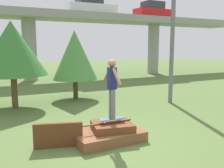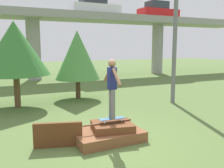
# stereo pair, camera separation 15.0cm
# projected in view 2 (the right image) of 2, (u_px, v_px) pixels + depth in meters

# --- Properties ---
(ground_plane) EXTENTS (80.00, 80.00, 0.00)m
(ground_plane) POSITION_uv_depth(u_px,v_px,m) (108.00, 140.00, 7.32)
(ground_plane) COLOR #567038
(scrap_pile) EXTENTS (2.00, 1.32, 0.56)m
(scrap_pile) POSITION_uv_depth(u_px,v_px,m) (109.00, 133.00, 7.30)
(scrap_pile) COLOR brown
(scrap_pile) RESTS_ON ground_plane
(scrap_plank_loose) EXTENTS (1.30, 0.47, 0.69)m
(scrap_plank_loose) POSITION_uv_depth(u_px,v_px,m) (58.00, 135.00, 6.79)
(scrap_plank_loose) COLOR #5B3319
(scrap_plank_loose) RESTS_ON ground_plane
(skateboard) EXTENTS (0.78, 0.23, 0.09)m
(skateboard) POSITION_uv_depth(u_px,v_px,m) (112.00, 119.00, 7.28)
(skateboard) COLOR #23517F
(skateboard) RESTS_ON scrap_pile
(skater) EXTENTS (0.23, 1.17, 1.72)m
(skater) POSITION_uv_depth(u_px,v_px,m) (112.00, 85.00, 7.13)
(skater) COLOR slate
(skater) RESTS_ON skateboard
(highway_overpass) EXTENTS (44.00, 3.44, 5.56)m
(highway_overpass) POSITION_uv_depth(u_px,v_px,m) (32.00, 20.00, 19.90)
(highway_overpass) COLOR gray
(highway_overpass) RESTS_ON ground_plane
(car_on_overpass_left) EXTENTS (4.04, 1.63, 1.54)m
(car_on_overpass_left) POSITION_uv_depth(u_px,v_px,m) (158.00, 11.00, 24.69)
(car_on_overpass_left) COLOR red
(car_on_overpass_left) RESTS_ON highway_overpass
(car_on_overpass_mid) EXTENTS (4.31, 1.78, 1.43)m
(car_on_overpass_mid) POSITION_uv_depth(u_px,v_px,m) (95.00, 7.00, 21.66)
(car_on_overpass_mid) COLOR silver
(car_on_overpass_mid) RESTS_ON highway_overpass
(utility_pole) EXTENTS (1.30, 0.20, 8.37)m
(utility_pole) POSITION_uv_depth(u_px,v_px,m) (176.00, 12.00, 11.59)
(utility_pole) COLOR slate
(utility_pole) RESTS_ON ground_plane
(tree_behind_left) EXTENTS (3.01, 3.01, 3.84)m
(tree_behind_left) POSITION_uv_depth(u_px,v_px,m) (15.00, 48.00, 10.93)
(tree_behind_left) COLOR brown
(tree_behind_left) RESTS_ON ground_plane
(tree_behind_right) EXTENTS (2.31, 2.31, 3.55)m
(tree_behind_right) POSITION_uv_depth(u_px,v_px,m) (77.00, 55.00, 12.88)
(tree_behind_right) COLOR #4C3823
(tree_behind_right) RESTS_ON ground_plane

